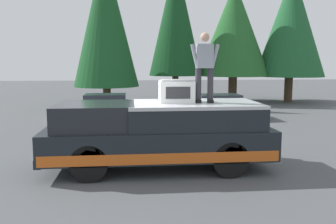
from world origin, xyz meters
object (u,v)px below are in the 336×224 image
(parked_car_black, at_px, (217,107))
(compressor_unit, at_px, (176,91))
(pickup_truck, at_px, (158,134))
(person_on_truck_bed, at_px, (205,66))
(parked_car_silver, at_px, (104,107))

(parked_car_black, bearing_deg, compressor_unit, 159.18)
(pickup_truck, xyz_separation_m, person_on_truck_bed, (-0.06, -1.13, 1.68))
(compressor_unit, xyz_separation_m, parked_car_black, (7.56, -2.87, -1.35))
(compressor_unit, height_order, parked_car_black, compressor_unit)
(pickup_truck, bearing_deg, parked_car_silver, 13.02)
(person_on_truck_bed, relative_size, parked_car_black, 0.41)
(pickup_truck, bearing_deg, compressor_unit, -80.86)
(pickup_truck, bearing_deg, parked_car_black, -23.59)
(pickup_truck, xyz_separation_m, parked_car_silver, (8.30, 1.92, -0.29))
(parked_car_black, height_order, parked_car_silver, same)
(compressor_unit, relative_size, parked_car_black, 0.20)
(pickup_truck, distance_m, person_on_truck_bed, 2.02)
(compressor_unit, distance_m, parked_car_silver, 8.67)
(person_on_truck_bed, distance_m, parked_car_silver, 9.11)
(pickup_truck, relative_size, person_on_truck_bed, 3.28)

